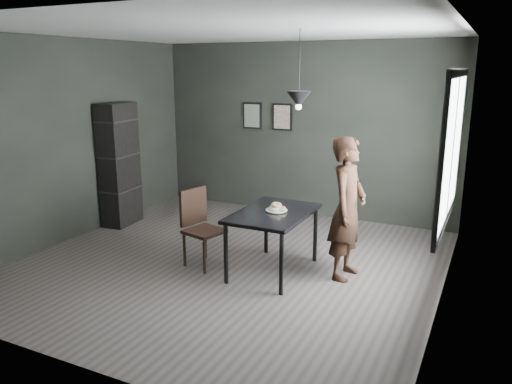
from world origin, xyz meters
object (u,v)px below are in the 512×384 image
at_px(cafe_table, 273,218).
at_px(white_plate, 276,211).
at_px(shelf_unit, 119,165).
at_px(woman, 347,209).
at_px(wood_chair, 199,222).
at_px(pendant_lamp, 299,99).

distance_m(cafe_table, white_plate, 0.09).
bearing_deg(shelf_unit, white_plate, -18.33).
xyz_separation_m(cafe_table, woman, (0.82, 0.25, 0.16)).
relative_size(wood_chair, pendant_lamp, 1.11).
bearing_deg(pendant_lamp, white_plate, -163.22).
relative_size(woman, wood_chair, 1.73).
relative_size(cafe_table, wood_chair, 1.25).
xyz_separation_m(woman, wood_chair, (-1.73, -0.43, -0.28)).
bearing_deg(white_plate, wood_chair, -167.58).
relative_size(shelf_unit, pendant_lamp, 2.17).
height_order(cafe_table, woman, woman).
distance_m(cafe_table, pendant_lamp, 1.41).
xyz_separation_m(white_plate, shelf_unit, (-2.95, 0.69, 0.18)).
distance_m(woman, shelf_unit, 3.77).
distance_m(wood_chair, pendant_lamp, 1.92).
xyz_separation_m(cafe_table, pendant_lamp, (0.25, 0.10, 1.38)).
height_order(cafe_table, wood_chair, wood_chair).
bearing_deg(pendant_lamp, shelf_unit, 168.95).
distance_m(white_plate, woman, 0.82).
height_order(white_plate, wood_chair, wood_chair).
bearing_deg(shelf_unit, woman, -12.35).
distance_m(white_plate, shelf_unit, 3.03).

